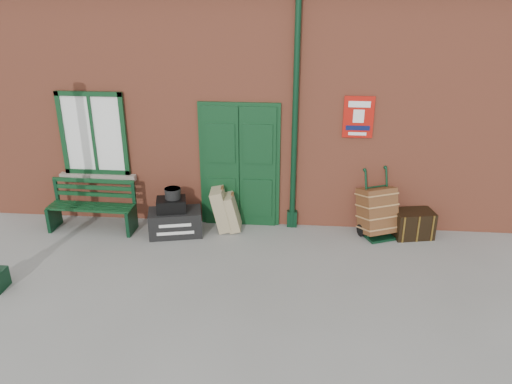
# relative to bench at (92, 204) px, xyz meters

# --- Properties ---
(ground) EXTENTS (80.00, 80.00, 0.00)m
(ground) POSITION_rel_bench_xyz_m (2.90, -1.03, -0.47)
(ground) COLOR gray
(ground) RESTS_ON ground
(station_building) EXTENTS (10.30, 4.30, 4.36)m
(station_building) POSITION_rel_bench_xyz_m (2.89, 2.46, 1.69)
(station_building) COLOR #AC5237
(station_building) RESTS_ON ground
(bench) EXTENTS (1.52, 0.51, 0.94)m
(bench) POSITION_rel_bench_xyz_m (0.00, 0.00, 0.00)
(bench) COLOR #0E361A
(bench) RESTS_ON ground
(houdini_trunk) EXTENTS (1.00, 0.69, 0.45)m
(houdini_trunk) POSITION_rel_bench_xyz_m (1.51, -0.10, -0.24)
(houdini_trunk) COLOR black
(houdini_trunk) RESTS_ON ground
(strongbox) EXTENTS (0.57, 0.47, 0.23)m
(strongbox) POSITION_rel_bench_xyz_m (1.46, -0.10, 0.10)
(strongbox) COLOR black
(strongbox) RESTS_ON houdini_trunk
(hatbox) EXTENTS (0.33, 0.33, 0.18)m
(hatbox) POSITION_rel_bench_xyz_m (1.49, -0.07, 0.30)
(hatbox) COLOR black
(hatbox) RESTS_ON strongbox
(suitcase_back) EXTENTS (0.40, 0.56, 0.79)m
(suitcase_back) POSITION_rel_bench_xyz_m (2.29, 0.22, -0.08)
(suitcase_back) COLOR tan
(suitcase_back) RESTS_ON ground
(suitcase_front) EXTENTS (0.37, 0.51, 0.68)m
(suitcase_front) POSITION_rel_bench_xyz_m (2.47, 0.21, -0.13)
(suitcase_front) COLOR tan
(suitcase_front) RESTS_ON ground
(porter_trolley) EXTENTS (0.77, 0.79, 1.18)m
(porter_trolley) POSITION_rel_bench_xyz_m (5.02, 0.20, -0.01)
(porter_trolley) COLOR black
(porter_trolley) RESTS_ON ground
(dark_trunk) EXTENTS (0.74, 0.56, 0.48)m
(dark_trunk) POSITION_rel_bench_xyz_m (5.65, 0.20, -0.23)
(dark_trunk) COLOR black
(dark_trunk) RESTS_ON ground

